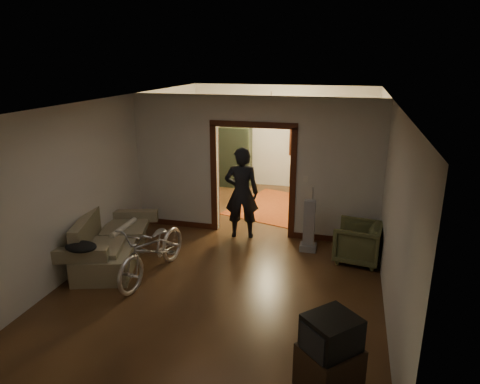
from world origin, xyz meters
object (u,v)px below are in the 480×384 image
(armchair, at_px, (358,242))
(locker, at_px, (236,157))
(bicycle, at_px, (153,249))
(desk, at_px, (321,182))
(person, at_px, (242,193))
(sofa, at_px, (111,237))

(armchair, xyz_separation_m, locker, (-3.33, 3.98, 0.48))
(armchair, height_order, locker, locker)
(bicycle, height_order, desk, bicycle)
(bicycle, distance_m, locker, 5.43)
(person, relative_size, desk, 1.91)
(armchair, distance_m, locker, 5.21)
(bicycle, bearing_deg, desk, 72.84)
(desk, bearing_deg, locker, -175.57)
(bicycle, xyz_separation_m, armchair, (3.26, 1.44, -0.13))
(bicycle, bearing_deg, armchair, 30.95)
(sofa, height_order, person, person)
(armchair, bearing_deg, desk, -157.17)
(bicycle, height_order, armchair, bicycle)
(bicycle, xyz_separation_m, locker, (-0.07, 5.42, 0.36))
(person, distance_m, locker, 3.59)
(bicycle, bearing_deg, locker, 97.82)
(bicycle, height_order, locker, locker)
(armchair, distance_m, person, 2.40)
(sofa, bearing_deg, bicycle, -36.45)
(locker, bearing_deg, armchair, -51.55)
(sofa, distance_m, person, 2.62)
(person, bearing_deg, locker, -83.35)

